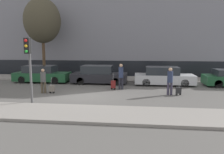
# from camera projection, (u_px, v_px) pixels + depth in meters

# --- Properties ---
(ground_plane) EXTENTS (80.00, 80.00, 0.00)m
(ground_plane) POSITION_uv_depth(u_px,v_px,m) (85.00, 96.00, 13.61)
(ground_plane) COLOR #565451
(sidewalk_near) EXTENTS (28.00, 2.50, 0.12)m
(sidewalk_near) POSITION_uv_depth(u_px,v_px,m) (66.00, 113.00, 9.92)
(sidewalk_near) COLOR gray
(sidewalk_near) RESTS_ON ground_plane
(sidewalk_far) EXTENTS (28.00, 3.00, 0.12)m
(sidewalk_far) POSITION_uv_depth(u_px,v_px,m) (103.00, 78.00, 20.49)
(sidewalk_far) COLOR gray
(sidewalk_far) RESTS_ON ground_plane
(building_facade) EXTENTS (28.00, 2.46, 11.47)m
(building_facade) POSITION_uv_depth(u_px,v_px,m) (108.00, 21.00, 23.05)
(building_facade) COLOR slate
(building_facade) RESTS_ON ground_plane
(parked_car_0) EXTENTS (4.64, 1.75, 1.43)m
(parked_car_0) POSITION_uv_depth(u_px,v_px,m) (42.00, 74.00, 18.70)
(parked_car_0) COLOR #194728
(parked_car_0) RESTS_ON ground_plane
(parked_car_1) EXTENTS (4.52, 1.91, 1.49)m
(parked_car_1) POSITION_uv_depth(u_px,v_px,m) (99.00, 75.00, 18.10)
(parked_car_1) COLOR black
(parked_car_1) RESTS_ON ground_plane
(parked_car_2) EXTENTS (4.63, 1.82, 1.45)m
(parked_car_2) POSITION_uv_depth(u_px,v_px,m) (163.00, 77.00, 17.33)
(parked_car_2) COLOR #B7BABF
(parked_car_2) RESTS_ON ground_plane
(pedestrian_left) EXTENTS (0.35, 0.34, 1.61)m
(pedestrian_left) POSITION_uv_depth(u_px,v_px,m) (43.00, 79.00, 14.23)
(pedestrian_left) COLOR #4C4233
(pedestrian_left) RESTS_ON ground_plane
(trolley_left) EXTENTS (0.34, 0.29, 1.06)m
(trolley_left) POSITION_uv_depth(u_px,v_px,m) (52.00, 88.00, 14.30)
(trolley_left) COLOR slate
(trolley_left) RESTS_ON ground_plane
(pedestrian_center) EXTENTS (0.34, 0.34, 1.84)m
(pedestrian_center) POSITION_uv_depth(u_px,v_px,m) (121.00, 75.00, 15.46)
(pedestrian_center) COLOR #23232D
(pedestrian_center) RESTS_ON ground_plane
(trolley_center) EXTENTS (0.34, 0.29, 1.18)m
(trolley_center) POSITION_uv_depth(u_px,v_px,m) (113.00, 84.00, 15.48)
(trolley_center) COLOR maroon
(trolley_center) RESTS_ON ground_plane
(pedestrian_right) EXTENTS (0.35, 0.34, 1.74)m
(pedestrian_right) POSITION_uv_depth(u_px,v_px,m) (170.00, 80.00, 13.67)
(pedestrian_right) COLOR #383347
(pedestrian_right) RESTS_ON ground_plane
(trolley_right) EXTENTS (0.34, 0.29, 1.05)m
(trolley_right) POSITION_uv_depth(u_px,v_px,m) (179.00, 90.00, 13.71)
(trolley_right) COLOR #262628
(trolley_right) RESTS_ON ground_plane
(traffic_light) EXTENTS (0.28, 0.47, 3.47)m
(traffic_light) POSITION_uv_depth(u_px,v_px,m) (29.00, 57.00, 11.22)
(traffic_light) COLOR #515154
(traffic_light) RESTS_ON ground_plane
(bare_tree_near_crossing) EXTENTS (3.37, 3.37, 7.36)m
(bare_tree_near_crossing) POSITION_uv_depth(u_px,v_px,m) (42.00, 21.00, 20.17)
(bare_tree_near_crossing) COLOR #4C3826
(bare_tree_near_crossing) RESTS_ON sidewalk_far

